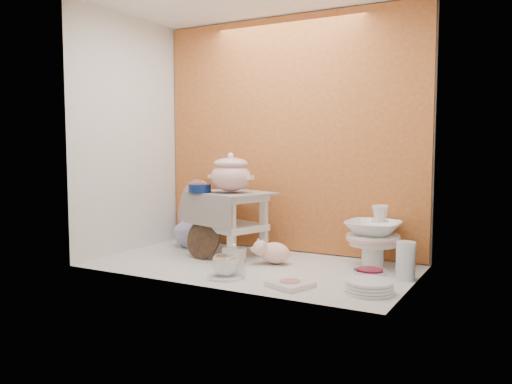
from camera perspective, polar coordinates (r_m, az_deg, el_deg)
ground at (r=3.00m, az=-0.52°, el=-8.04°), size 1.80×1.80×0.00m
niche_shell at (r=3.09m, az=1.12°, el=9.72°), size 1.86×1.03×1.53m
step_stool at (r=3.23m, az=-2.73°, el=-3.51°), size 0.55×0.51×0.40m
soup_tureen at (r=3.14m, az=-2.79°, el=2.12°), size 0.34×0.34×0.24m
cobalt_bowl at (r=3.19m, az=-6.17°, el=0.40°), size 0.17×0.17×0.05m
floral_platter at (r=3.63m, az=-6.66°, el=-2.16°), size 0.45×0.25×0.45m
blue_white_vase at (r=3.55m, az=-6.93°, el=-3.83°), size 0.32×0.32×0.27m
lacquer_tray at (r=3.17m, az=-5.78°, el=-5.09°), size 0.26×0.12×0.24m
mantel_clock at (r=2.72m, az=-2.41°, el=-7.52°), size 0.12×0.07×0.17m
plush_pig at (r=3.02m, az=2.08°, el=-6.63°), size 0.26×0.21×0.14m
teacup_saucer at (r=2.73m, az=-3.37°, el=-9.22°), size 0.24×0.24×0.01m
gold_rim_teacup at (r=2.71m, az=-3.38°, el=-8.03°), size 0.14×0.14×0.10m
lattice_dish at (r=2.56m, az=3.76°, el=-10.02°), size 0.23×0.23×0.03m
dinner_plate_stack at (r=2.51m, az=12.28°, el=-10.06°), size 0.26×0.26×0.06m
crystal_bowl at (r=2.73m, az=12.35°, el=-8.87°), size 0.21×0.21×0.05m
clear_glass_vase at (r=2.78m, az=16.04°, el=-7.21°), size 0.13×0.13×0.19m
porcelain_tower at (r=3.01m, az=12.67°, el=-4.69°), size 0.41×0.41×0.35m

